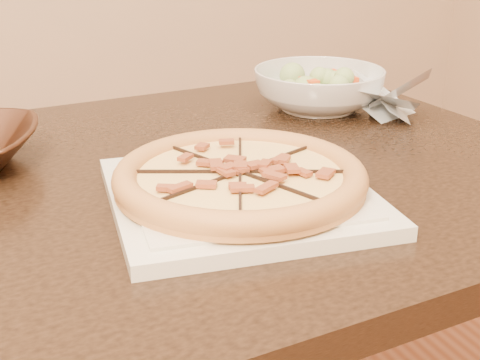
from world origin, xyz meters
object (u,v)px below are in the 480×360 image
(plate, at_px, (240,195))
(pizza, at_px, (240,177))
(dining_table, at_px, (119,260))
(salad_bowl, at_px, (319,89))

(plate, relative_size, pizza, 1.11)
(pizza, bearing_deg, dining_table, 135.38)
(pizza, distance_m, salad_bowl, 0.44)
(plate, height_order, pizza, pizza)
(pizza, bearing_deg, plate, -56.13)
(dining_table, height_order, salad_bowl, salad_bowl)
(dining_table, relative_size, plate, 3.92)
(dining_table, bearing_deg, plate, -44.62)
(dining_table, relative_size, salad_bowl, 5.78)
(plate, xyz_separation_m, salad_bowl, (0.29, 0.33, 0.03))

